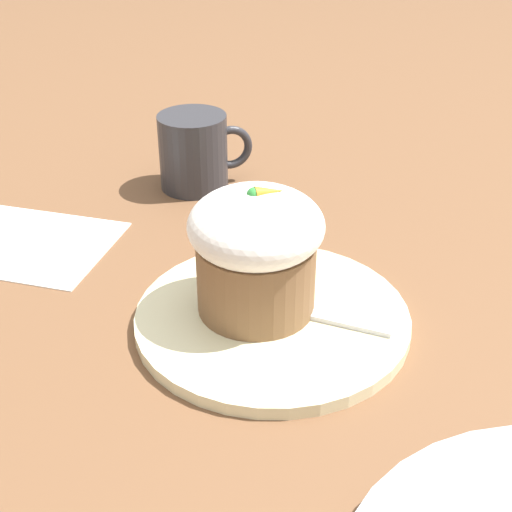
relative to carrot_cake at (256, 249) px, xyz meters
name	(u,v)px	position (x,y,z in m)	size (l,w,h in m)	color
ground_plane	(272,324)	(0.01, -0.01, -0.06)	(4.00, 4.00, 0.00)	brown
dessert_plate	(272,318)	(0.01, -0.01, -0.06)	(0.21, 0.21, 0.01)	beige
carrot_cake	(256,249)	(0.00, 0.00, 0.00)	(0.10, 0.10, 0.10)	brown
spoon	(285,307)	(0.02, -0.01, -0.05)	(0.11, 0.09, 0.01)	silver
coffee_cup	(195,151)	(0.01, 0.25, -0.02)	(0.10, 0.07, 0.08)	#2D2D33
paper_napkin	(32,244)	(-0.17, 0.17, -0.06)	(0.19, 0.18, 0.00)	white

